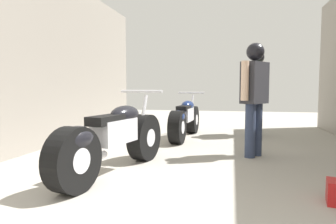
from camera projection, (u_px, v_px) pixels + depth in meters
ground_plane at (199, 160)px, 4.18m from camera, size 18.46×18.46×0.00m
garage_partition_left at (28, 55)px, 4.61m from camera, size 0.08×8.46×3.01m
motorcycle_maroon_cruiser at (113, 139)px, 3.47m from camera, size 0.73×2.08×0.97m
motorcycle_black_naked at (185, 119)px, 6.00m from camera, size 0.58×1.97×0.92m
mechanic_in_blue at (257, 85)px, 6.30m from camera, size 0.27×0.70×1.77m
mechanic_with_helmet at (255, 89)px, 4.34m from camera, size 0.44×0.59×1.64m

